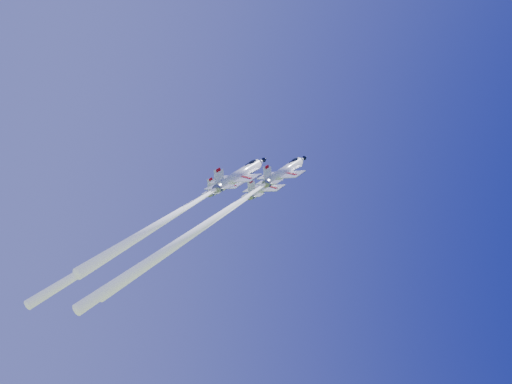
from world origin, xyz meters
name	(u,v)px	position (x,y,z in m)	size (l,w,h in m)	color
jet_lead	(216,219)	(-8.49, 0.50, 73.81)	(38.39, 20.27, 38.01)	silver
jet_left	(165,221)	(-17.86, 3.09, 73.10)	(39.81, 20.99, 39.80)	silver
jet_right	(223,212)	(-11.48, -10.05, 72.36)	(41.94, 22.13, 41.78)	silver
jet_slot	(194,203)	(-15.77, -6.64, 74.45)	(34.92, 18.50, 33.62)	silver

